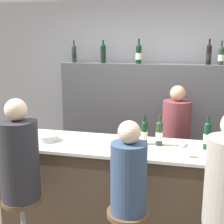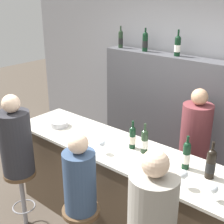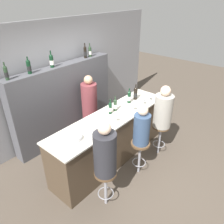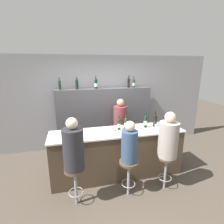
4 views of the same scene
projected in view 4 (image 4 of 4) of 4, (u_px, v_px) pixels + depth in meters
The scene contains 25 objects.
ground_plane at pixel (121, 183), 3.57m from camera, with size 16.00×16.00×0.00m, color #4C4238.
wall_back at pixel (103, 102), 5.03m from camera, with size 6.40×0.05×2.60m.
bar_counter at pixel (117, 153), 3.74m from camera, with size 2.77×0.68×1.01m.
back_bar_cabinet at pixel (105, 119), 4.94m from camera, with size 2.60×0.28×1.72m.
wine_bottle_counter_0 at pixel (119, 124), 3.66m from camera, with size 0.07×0.07×0.30m.
wine_bottle_counter_1 at pixel (126, 123), 3.69m from camera, with size 0.07×0.07×0.31m.
wine_bottle_counter_2 at pixel (145, 121), 3.80m from camera, with size 0.07×0.07×0.32m.
wine_bottle_counter_3 at pixel (155, 120), 3.85m from camera, with size 0.08×0.08×0.34m.
wine_bottle_backbar_0 at pixel (60, 85), 4.41m from camera, with size 0.07×0.07×0.31m.
wine_bottle_backbar_1 at pixel (77, 84), 4.51m from camera, with size 0.08×0.08×0.32m.
wine_bottle_backbar_2 at pixel (96, 84), 4.63m from camera, with size 0.08×0.08×0.33m.
wine_bottle_backbar_3 at pixel (129, 83), 4.83m from camera, with size 0.07×0.07×0.33m.
wine_bottle_backbar_4 at pixel (134, 83), 4.87m from camera, with size 0.07×0.07×0.31m.
wine_glass_0 at pixel (115, 130), 3.37m from camera, with size 0.07×0.07×0.14m.
wine_glass_1 at pixel (141, 128), 3.50m from camera, with size 0.08×0.08×0.15m.
wine_glass_2 at pixel (156, 126), 3.57m from camera, with size 0.08×0.08×0.16m.
wine_glass_3 at pixel (168, 126), 3.64m from camera, with size 0.07×0.07×0.13m.
metal_bowl at pixel (71, 135), 3.35m from camera, with size 0.21×0.21×0.06m.
bar_stool_left at pixel (75, 177), 2.92m from camera, with size 0.35×0.35×0.69m.
guest_seated_left at pixel (73, 148), 2.78m from camera, with size 0.34×0.34×0.88m.
bar_stool_middle at pixel (129, 169), 3.13m from camera, with size 0.35×0.35×0.69m.
guest_seated_middle at pixel (129, 144), 3.01m from camera, with size 0.29×0.29×0.75m.
bar_stool_right at pixel (166, 164), 3.30m from camera, with size 0.35×0.35×0.69m.
guest_seated_right at pixel (168, 138), 3.17m from camera, with size 0.36×0.36×0.86m.
bartender at pixel (120, 129), 4.66m from camera, with size 0.35×0.35×1.50m.
Camera 4 is at (-0.91, -2.93, 2.34)m, focal length 28.00 mm.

